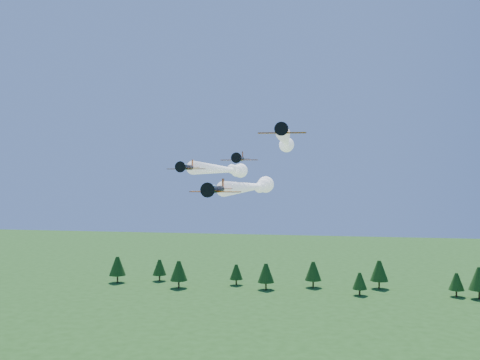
% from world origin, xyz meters
% --- Properties ---
extents(plane_lead, '(8.71, 44.70, 3.70)m').
position_xyz_m(plane_lead, '(0.98, 14.69, 40.23)').
color(plane_lead, black).
rests_on(plane_lead, ground).
extents(plane_left, '(6.93, 50.04, 3.70)m').
position_xyz_m(plane_left, '(-7.78, 28.87, 43.93)').
color(plane_left, black).
rests_on(plane_left, ground).
extents(plane_right, '(9.04, 47.10, 3.70)m').
position_xyz_m(plane_right, '(6.64, 25.63, 50.03)').
color(plane_right, black).
rests_on(plane_right, ground).
extents(plane_slot, '(6.97, 7.61, 2.47)m').
position_xyz_m(plane_slot, '(-0.30, 7.67, 45.69)').
color(plane_slot, black).
rests_on(plane_slot, ground).
extents(treeline, '(158.30, 19.36, 11.08)m').
position_xyz_m(treeline, '(6.82, 110.48, 6.26)').
color(treeline, '#382314').
rests_on(treeline, ground).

